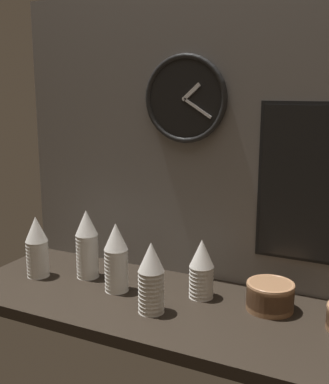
% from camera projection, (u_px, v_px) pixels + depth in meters
% --- Properties ---
extents(ground_plane, '(1.60, 0.56, 0.04)m').
position_uv_depth(ground_plane, '(183.00, 310.00, 1.61)').
color(ground_plane, black).
extents(wall_tiled_back, '(1.60, 0.03, 1.05)m').
position_uv_depth(wall_tiled_back, '(214.00, 140.00, 1.73)').
color(wall_tiled_back, slate).
rests_on(wall_tiled_back, ground_plane).
extents(cup_stack_left, '(0.09, 0.09, 0.26)m').
position_uv_depth(cup_stack_left, '(87.00, 244.00, 1.82)').
color(cup_stack_left, white).
rests_on(cup_stack_left, ground_plane).
extents(cup_stack_center_left, '(0.09, 0.09, 0.25)m').
position_uv_depth(cup_stack_center_left, '(116.00, 257.00, 1.69)').
color(cup_stack_center_left, white).
rests_on(cup_stack_center_left, ground_plane).
extents(cup_stack_center, '(0.09, 0.09, 0.24)m').
position_uv_depth(cup_stack_center, '(151.00, 277.00, 1.53)').
color(cup_stack_center, white).
rests_on(cup_stack_center, ground_plane).
extents(cup_stack_far_left, '(0.09, 0.09, 0.24)m').
position_uv_depth(cup_stack_far_left, '(37.00, 247.00, 1.83)').
color(cup_stack_far_left, white).
rests_on(cup_stack_far_left, ground_plane).
extents(cup_stack_center_right, '(0.09, 0.09, 0.21)m').
position_uv_depth(cup_stack_center_right, '(202.00, 269.00, 1.64)').
color(cup_stack_center_right, white).
rests_on(cup_stack_center_right, ground_plane).
extents(bowl_stack_right, '(0.16, 0.16, 0.09)m').
position_uv_depth(bowl_stack_right, '(270.00, 295.00, 1.56)').
color(bowl_stack_right, '#996B47').
rests_on(bowl_stack_right, ground_plane).
extents(wall_clock, '(0.32, 0.03, 0.32)m').
position_uv_depth(wall_clock, '(185.00, 99.00, 1.71)').
color(wall_clock, black).
extents(menu_board, '(0.37, 0.01, 0.54)m').
position_uv_depth(menu_board, '(313.00, 185.00, 1.58)').
color(menu_board, black).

